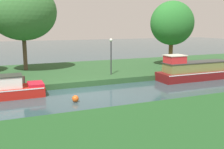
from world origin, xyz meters
TOP-DOWN VIEW (x-y plane):
  - ground_plane at (0.00, 0.00)m, footprint 120.00×120.00m
  - riverbank_far at (0.00, 7.00)m, footprint 72.00×10.00m
  - maroon_barge at (9.48, 1.20)m, footprint 7.36×1.84m
  - willow_tree_centre at (-2.95, 7.99)m, footprint 5.50×4.63m
  - willow_tree_right at (10.14, 5.73)m, footprint 4.36×3.33m
  - lamp_post at (3.09, 3.70)m, footprint 0.24×0.24m
  - mooring_post_near at (-3.57, 2.67)m, footprint 0.17×0.17m
  - channel_buoy at (-1.14, -1.28)m, footprint 0.38×0.38m

SIDE VIEW (x-z plane):
  - ground_plane at x=0.00m, z-range 0.00..0.00m
  - channel_buoy at x=-1.14m, z-range 0.00..0.38m
  - riverbank_far at x=0.00m, z-range 0.00..0.40m
  - mooring_post_near at x=-3.57m, z-range 0.40..0.95m
  - maroon_barge at x=9.48m, z-range -0.33..1.70m
  - lamp_post at x=3.09m, z-range 0.77..3.61m
  - willow_tree_right at x=10.14m, z-range 1.37..7.44m
  - willow_tree_centre at x=-2.95m, z-range 1.68..8.95m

